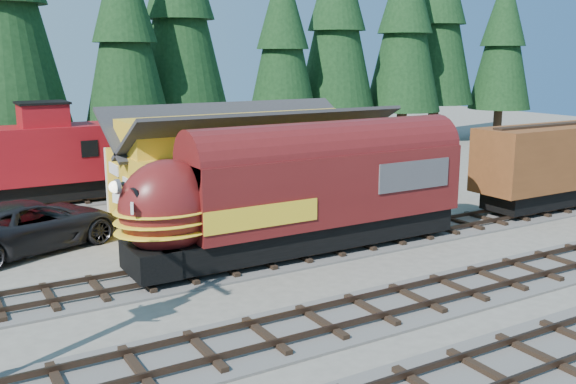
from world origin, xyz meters
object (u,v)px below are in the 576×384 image
depot (250,155)px  locomotive (294,198)px  caboose (28,159)px  pickup_truck_a (32,225)px  boxcar (576,160)px

depot → locomotive: depot is taller
caboose → pickup_truck_a: 8.10m
locomotive → caboose: caboose is taller
locomotive → pickup_truck_a: 10.54m
locomotive → caboose: 15.77m
boxcar → pickup_truck_a: (-25.25, 6.13, -1.39)m
locomotive → caboose: size_ratio=1.51×
boxcar → pickup_truck_a: size_ratio=1.73×
locomotive → pickup_truck_a: bearing=144.2°
depot → locomotive: bearing=-102.9°
depot → caboose: 11.53m
boxcar → caboose: caboose is taller
depot → pickup_truck_a: 10.16m
locomotive → boxcar: 16.77m
boxcar → locomotive: bearing=180.0°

